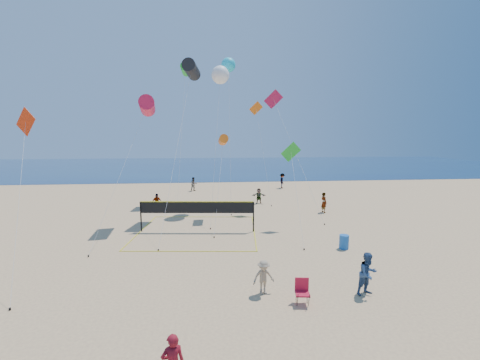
{
  "coord_description": "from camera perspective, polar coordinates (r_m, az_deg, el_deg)",
  "views": [
    {
      "loc": [
        -0.17,
        -9.69,
        6.97
      ],
      "look_at": [
        0.9,
        2.0,
        5.31
      ],
      "focal_mm": 24.0,
      "sensor_mm": 36.0,
      "label": 1
    }
  ],
  "objects": [
    {
      "name": "ground",
      "position": [
        11.94,
        -3.85,
        -27.67
      ],
      "size": [
        120.0,
        120.0,
        0.0
      ],
      "primitive_type": "plane",
      "color": "#D9B27A",
      "rests_on": "ground"
    },
    {
      "name": "ocean",
      "position": [
        72.03,
        -5.06,
        2.51
      ],
      "size": [
        140.0,
        50.0,
        0.03
      ],
      "primitive_type": "cube",
      "color": "navy",
      "rests_on": "ground"
    },
    {
      "name": "bystander_a",
      "position": [
        15.61,
        21.78,
        -15.22
      ],
      "size": [
        1.09,
        0.96,
        1.9
      ],
      "primitive_type": "imported",
      "rotation": [
        0.0,
        0.0,
        0.3
      ],
      "color": "navy",
      "rests_on": "ground"
    },
    {
      "name": "bystander_b",
      "position": [
        14.76,
        4.21,
        -16.83
      ],
      "size": [
        1.08,
        0.76,
        1.53
      ],
      "primitive_type": "imported",
      "rotation": [
        0.0,
        0.0,
        0.21
      ],
      "color": "tan",
      "rests_on": "ground"
    },
    {
      "name": "far_person_0",
      "position": [
        30.26,
        -14.58,
        -3.9
      ],
      "size": [
        1.03,
        0.88,
        1.65
      ],
      "primitive_type": "imported",
      "rotation": [
        0.0,
        0.0,
        0.6
      ],
      "color": "gray",
      "rests_on": "ground"
    },
    {
      "name": "far_person_1",
      "position": [
        32.78,
        3.37,
        -2.84
      ],
      "size": [
        1.48,
        0.62,
        1.55
      ],
      "primitive_type": "imported",
      "rotation": [
        0.0,
        0.0,
        -0.12
      ],
      "color": "gray",
      "rests_on": "ground"
    },
    {
      "name": "far_person_2",
      "position": [
        29.88,
        14.68,
        -3.89
      ],
      "size": [
        0.61,
        0.76,
        1.82
      ],
      "primitive_type": "imported",
      "rotation": [
        0.0,
        0.0,
        1.86
      ],
      "color": "gray",
      "rests_on": "ground"
    },
    {
      "name": "far_person_3",
      "position": [
        40.28,
        -8.23,
        -0.73
      ],
      "size": [
        1.02,
        0.92,
        1.72
      ],
      "primitive_type": "imported",
      "rotation": [
        0.0,
        0.0,
        0.4
      ],
      "color": "gray",
      "rests_on": "ground"
    },
    {
      "name": "far_person_4",
      "position": [
        42.36,
        7.53,
        -0.14
      ],
      "size": [
        0.9,
        1.35,
        1.94
      ],
      "primitive_type": "imported",
      "rotation": [
        0.0,
        0.0,
        1.42
      ],
      "color": "gray",
      "rests_on": "ground"
    },
    {
      "name": "camp_chair",
      "position": [
        14.28,
        10.99,
        -18.59
      ],
      "size": [
        0.63,
        0.76,
        1.18
      ],
      "rotation": [
        0.0,
        0.0,
        -0.13
      ],
      "color": "red",
      "rests_on": "ground"
    },
    {
      "name": "trash_barrel",
      "position": [
        21.08,
        18.0,
        -10.41
      ],
      "size": [
        0.67,
        0.67,
        0.86
      ],
      "primitive_type": "cylinder",
      "rotation": [
        0.0,
        0.0,
        -0.2
      ],
      "color": "#1B5DB4",
      "rests_on": "ground"
    },
    {
      "name": "volleyball_net",
      "position": [
        23.4,
        -7.64,
        -5.49
      ],
      "size": [
        9.08,
        8.95,
        2.23
      ],
      "rotation": [
        0.0,
        0.0,
        -0.09
      ],
      "color": "black",
      "rests_on": "ground"
    },
    {
      "name": "kite_0",
      "position": [
        25.92,
        -16.17,
        12.52
      ],
      "size": [
        3.13,
        8.51,
        9.87
      ],
      "rotation": [
        0.0,
        0.0,
        0.14
      ],
      "color": "#E31B42",
      "rests_on": "ground"
    },
    {
      "name": "kite_1",
      "position": [
        28.51,
        -8.63,
        18.82
      ],
      "size": [
        2.5,
        10.42,
        13.05
      ],
      "rotation": [
        0.0,
        0.0,
        -0.14
      ],
      "color": "black",
      "rests_on": "ground"
    },
    {
      "name": "kite_2",
      "position": [
        26.98,
        -2.99,
        7.12
      ],
      "size": [
        1.34,
        6.77,
        7.03
      ],
      "rotation": [
        0.0,
        0.0,
        0.03
      ],
      "color": "orange",
      "rests_on": "ground"
    },
    {
      "name": "kite_3",
      "position": [
        21.43,
        -33.89,
        7.47
      ],
      "size": [
        2.98,
        6.91,
        8.5
      ],
      "rotation": [
        0.0,
        0.0,
        -0.31
      ],
      "color": "red",
      "rests_on": "ground"
    },
    {
      "name": "kite_4",
      "position": [
        24.13,
        9.14,
        4.2
      ],
      "size": [
        1.57,
        5.48,
        6.46
      ],
      "rotation": [
        0.0,
        0.0,
        0.2
      ],
      "color": "green",
      "rests_on": "ground"
    },
    {
      "name": "kite_5",
      "position": [
        30.01,
        6.4,
        13.1
      ],
      "size": [
        3.91,
        6.32,
        11.06
      ],
      "rotation": [
        0.0,
        0.0,
        0.0
      ],
      "color": "#BE1843",
      "rests_on": "ground"
    },
    {
      "name": "kite_6",
      "position": [
        30.47,
        -3.53,
        18.14
      ],
      "size": [
        1.96,
        7.77,
        13.12
      ],
      "rotation": [
        0.0,
        0.0,
        -0.1
      ],
      "color": "white",
      "rests_on": "ground"
    },
    {
      "name": "kite_7",
      "position": [
        32.04,
        -2.07,
        19.75
      ],
      "size": [
        1.68,
        5.02,
        14.14
      ],
      "rotation": [
        0.0,
        0.0,
        0.31
      ],
      "color": "#20CCE7",
      "rests_on": "ground"
    },
    {
      "name": "kite_8",
      "position": [
        35.02,
        -9.69,
        18.8
      ],
      "size": [
        1.16,
        6.41,
        14.14
      ],
      "rotation": [
        0.0,
        0.0,
        -0.02
      ],
      "color": "green",
      "rests_on": "ground"
    },
    {
      "name": "kite_9",
      "position": [
        33.92,
        3.05,
        11.5
      ],
      "size": [
        1.9,
        3.52,
        10.41
      ],
      "rotation": [
        0.0,
        0.0,
        0.18
      ],
      "color": "orange",
      "rests_on": "ground"
    }
  ]
}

